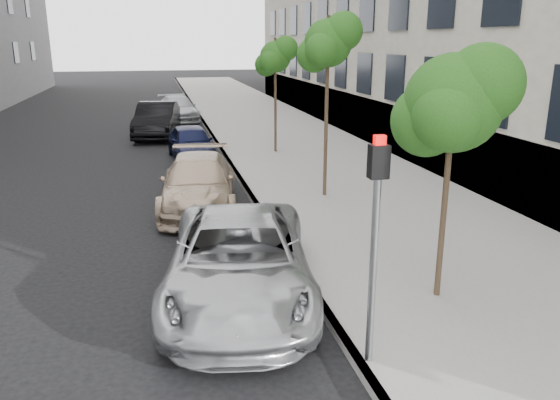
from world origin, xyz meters
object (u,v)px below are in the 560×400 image
object	(u,v)px
tree_near	(455,103)
sedan_rear	(178,109)
signal_pole	(375,226)
minivan	(239,260)
sedan_black	(157,120)
sedan_blue	(191,142)
tree_far	(276,57)
suv	(198,183)
tree_mid	(329,43)

from	to	relation	value
tree_near	sedan_rear	size ratio (longest dim) A/B	0.91
signal_pole	sedan_rear	size ratio (longest dim) A/B	0.68
minivan	sedan_rear	xyz separation A→B (m)	(0.00, 22.74, -0.06)
sedan_black	minivan	bearing A→B (deg)	-77.85
minivan	sedan_blue	bearing A→B (deg)	99.37
sedan_rear	tree_far	bearing A→B (deg)	-79.42
tree_near	sedan_rear	world-z (taller)	tree_near
tree_far	sedan_black	distance (m)	7.56
minivan	suv	size ratio (longest dim) A/B	1.10
tree_near	minivan	size ratio (longest dim) A/B	0.80
tree_mid	suv	bearing A→B (deg)	-179.77
tree_mid	minivan	distance (m)	7.44
signal_pole	sedan_blue	world-z (taller)	signal_pole
tree_far	suv	distance (m)	8.04
sedan_rear	sedan_blue	bearing A→B (deg)	-96.83
tree_mid	tree_far	bearing A→B (deg)	90.00
signal_pole	sedan_rear	bearing A→B (deg)	94.19
tree_mid	signal_pole	size ratio (longest dim) A/B	1.59
signal_pole	tree_mid	bearing A→B (deg)	77.67
suv	sedan_rear	distance (m)	17.13
suv	sedan_blue	xyz separation A→B (m)	(0.25, 6.40, -0.04)
tree_mid	suv	size ratio (longest dim) A/B	1.04
suv	sedan_rear	xyz separation A→B (m)	(0.25, 17.13, -0.02)
tree_mid	tree_far	size ratio (longest dim) A/B	1.13
tree_near	sedan_black	bearing A→B (deg)	103.88
signal_pole	suv	size ratio (longest dim) A/B	0.65
tree_mid	minivan	xyz separation A→B (m)	(-3.33, -5.62, -3.55)
tree_near	sedan_blue	bearing A→B (deg)	104.47
tree_near	sedan_blue	world-z (taller)	tree_near
signal_pole	minivan	size ratio (longest dim) A/B	0.59
tree_mid	sedan_blue	xyz separation A→B (m)	(-3.33, 6.39, -3.63)
tree_near	tree_far	size ratio (longest dim) A/B	0.96
sedan_blue	tree_far	bearing A→B (deg)	-1.99
tree_far	signal_pole	world-z (taller)	tree_far
tree_near	sedan_black	xyz separation A→B (m)	(-4.52, 18.29, -2.63)
suv	sedan_blue	world-z (taller)	suv
sedan_blue	minivan	bearing A→B (deg)	-93.91
tree_near	minivan	distance (m)	4.37
suv	signal_pole	bearing A→B (deg)	-71.81
tree_far	sedan_blue	world-z (taller)	tree_far
minivan	sedan_blue	distance (m)	12.01
tree_far	signal_pole	xyz separation A→B (m)	(-1.93, -14.63, -1.67)
signal_pole	minivan	xyz separation A→B (m)	(-1.40, 2.50, -1.36)
sedan_rear	tree_mid	bearing A→B (deg)	-85.83
minivan	sedan_black	xyz separation A→B (m)	(-1.19, 17.41, 0.07)
tree_mid	sedan_rear	size ratio (longest dim) A/B	1.08
tree_near	minivan	world-z (taller)	tree_near
suv	tree_near	bearing A→B (deg)	-54.42
signal_pole	suv	bearing A→B (deg)	102.48
tree_near	minivan	xyz separation A→B (m)	(-3.33, 0.88, -2.69)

